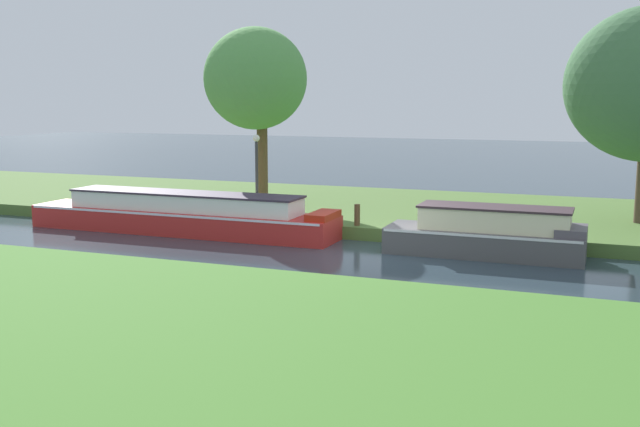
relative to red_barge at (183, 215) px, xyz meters
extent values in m
plane|color=#2A3A44|center=(6.86, -1.20, -0.59)|extent=(120.00, 120.00, 0.00)
cube|color=#4D6F31|center=(6.86, 5.80, -0.39)|extent=(72.00, 10.00, 0.40)
cube|color=#467C2C|center=(6.86, -10.20, -0.39)|extent=(72.00, 10.00, 0.40)
cube|color=red|center=(-0.09, 0.00, -0.22)|extent=(10.57, 1.73, 0.74)
cube|color=white|center=(-0.09, 0.00, 0.11)|extent=(10.36, 1.76, 0.07)
cube|color=white|center=(0.07, 0.00, 0.42)|extent=(7.86, 1.31, 0.53)
cube|color=#362B3C|center=(0.07, 0.00, 0.71)|extent=(7.96, 1.38, 0.06)
cube|color=#B02211|center=(4.86, 0.00, 0.26)|extent=(0.65, 1.45, 0.21)
cube|color=#4F4D4F|center=(9.62, 0.00, -0.22)|extent=(5.37, 1.67, 0.73)
cube|color=silver|center=(9.62, 0.00, 0.10)|extent=(5.26, 1.70, 0.07)
cube|color=beige|center=(9.89, 0.00, 0.44)|extent=(3.99, 1.27, 0.60)
cube|color=#36272D|center=(9.89, 0.00, 0.77)|extent=(4.09, 1.33, 0.06)
cube|color=#554D57|center=(11.91, 0.00, 0.25)|extent=(0.79, 1.40, 0.22)
cylinder|color=brown|center=(0.22, 5.52, 1.61)|extent=(0.41, 0.41, 3.60)
ellipsoid|color=#589B4D|center=(0.22, 4.99, 4.46)|extent=(3.91, 3.72, 3.82)
cylinder|color=#333338|center=(1.42, 2.56, 1.03)|extent=(0.10, 0.10, 2.44)
sphere|color=white|center=(1.42, 2.56, 2.37)|extent=(0.24, 0.24, 0.24)
cylinder|color=brown|center=(5.55, 1.16, 0.14)|extent=(0.18, 0.18, 0.66)
camera|label=1|loc=(12.68, -20.33, 3.71)|focal=41.47mm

